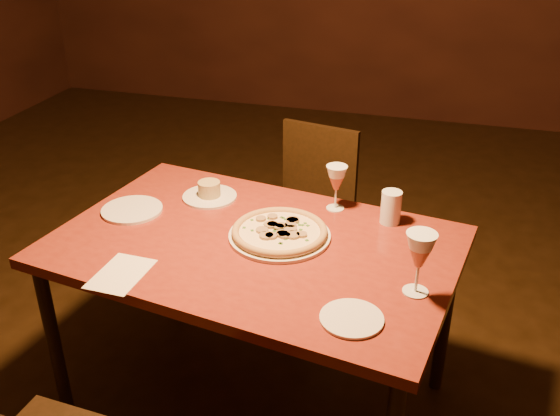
# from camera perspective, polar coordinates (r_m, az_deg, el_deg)

# --- Properties ---
(floor) EXTENTS (7.00, 7.00, 0.00)m
(floor) POSITION_cam_1_polar(r_m,az_deg,el_deg) (2.55, -3.78, -16.82)
(floor) COLOR black
(floor) RESTS_ON ground
(dining_table) EXTENTS (1.45, 1.05, 0.71)m
(dining_table) POSITION_cam_1_polar(r_m,az_deg,el_deg) (2.13, -2.38, -4.57)
(dining_table) COLOR maroon
(dining_table) RESTS_ON floor
(chair_far) EXTENTS (0.45, 0.45, 0.79)m
(chair_far) POSITION_cam_1_polar(r_m,az_deg,el_deg) (2.95, 2.63, 0.57)
(chair_far) COLOR black
(chair_far) RESTS_ON floor
(pizza_plate) EXTENTS (0.35, 0.35, 0.04)m
(pizza_plate) POSITION_cam_1_polar(r_m,az_deg,el_deg) (2.11, -0.04, -2.23)
(pizza_plate) COLOR silver
(pizza_plate) RESTS_ON dining_table
(ramekin_saucer) EXTENTS (0.21, 0.21, 0.07)m
(ramekin_saucer) POSITION_cam_1_polar(r_m,az_deg,el_deg) (2.39, -6.47, 1.40)
(ramekin_saucer) COLOR silver
(ramekin_saucer) RESTS_ON dining_table
(wine_glass_far) EXTENTS (0.08, 0.08, 0.17)m
(wine_glass_far) POSITION_cam_1_polar(r_m,az_deg,el_deg) (2.28, 5.15, 1.86)
(wine_glass_far) COLOR #B3604A
(wine_glass_far) RESTS_ON dining_table
(wine_glass_right) EXTENTS (0.09, 0.09, 0.20)m
(wine_glass_right) POSITION_cam_1_polar(r_m,az_deg,el_deg) (1.84, 12.56, -4.98)
(wine_glass_right) COLOR #B3604A
(wine_glass_right) RESTS_ON dining_table
(water_tumbler) EXTENTS (0.07, 0.07, 0.12)m
(water_tumbler) POSITION_cam_1_polar(r_m,az_deg,el_deg) (2.22, 10.11, 0.07)
(water_tumbler) COLOR silver
(water_tumbler) RESTS_ON dining_table
(side_plate_left) EXTENTS (0.22, 0.22, 0.01)m
(side_plate_left) POSITION_cam_1_polar(r_m,az_deg,el_deg) (2.35, -13.38, -0.16)
(side_plate_left) COLOR silver
(side_plate_left) RESTS_ON dining_table
(side_plate_near) EXTENTS (0.18, 0.18, 0.01)m
(side_plate_near) POSITION_cam_1_polar(r_m,az_deg,el_deg) (1.75, 6.56, -10.01)
(side_plate_near) COLOR silver
(side_plate_near) RESTS_ON dining_table
(menu_card) EXTENTS (0.15, 0.21, 0.00)m
(menu_card) POSITION_cam_1_polar(r_m,az_deg,el_deg) (1.99, -14.34, -5.85)
(menu_card) COLOR white
(menu_card) RESTS_ON dining_table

